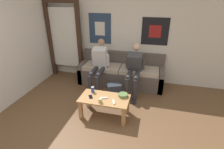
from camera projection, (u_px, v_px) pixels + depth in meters
The scene contains 13 objects.
wall_back at pixel (118, 34), 4.68m from camera, with size 10.00×0.07×2.55m.
door_frame at pixel (64, 36), 4.86m from camera, with size 1.00×0.10×2.15m.
couch at pixel (121, 73), 4.74m from camera, with size 2.24×0.71×0.83m.
coffee_table at pixel (104, 101), 3.45m from camera, with size 0.97×0.51×0.41m.
person_seated_adult at pixel (99, 64), 4.35m from camera, with size 0.47×0.92×1.25m.
person_seated_teen at pixel (134, 68), 4.19m from camera, with size 0.47×0.94×1.18m.
backpack at pixel (114, 92), 4.09m from camera, with size 0.38×0.34×0.37m.
ceramic_bowl at pixel (123, 95), 3.45m from camera, with size 0.19×0.19×0.06m.
pillar_candle at pixel (100, 101), 3.26m from camera, with size 0.07×0.07×0.09m.
drink_can_blue at pixel (93, 90), 3.59m from camera, with size 0.07×0.07×0.12m.
game_controller_near_left at pixel (104, 98), 3.39m from camera, with size 0.15×0.09×0.03m.
game_controller_near_right at pixel (114, 102), 3.27m from camera, with size 0.08×0.15×0.03m.
cell_phone at pixel (91, 97), 3.44m from camera, with size 0.12×0.15×0.01m.
Camera 1 is at (1.01, -1.78, 2.27)m, focal length 28.00 mm.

